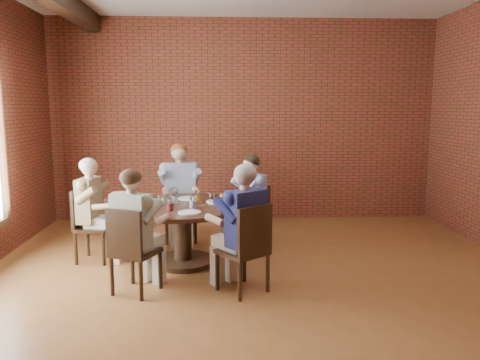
{
  "coord_description": "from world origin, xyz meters",
  "views": [
    {
      "loc": [
        -0.47,
        -4.52,
        1.93
      ],
      "look_at": [
        -0.2,
        1.0,
        1.07
      ],
      "focal_mm": 35.0,
      "sensor_mm": 36.0,
      "label": 1
    }
  ],
  "objects_px": {
    "diner_a": "(249,204)",
    "smartphone": "(227,207)",
    "diner_b": "(180,193)",
    "chair_c": "(88,222)",
    "diner_e": "(242,229)",
    "chair_d": "(131,248)",
    "diner_d": "(135,232)",
    "diner_c": "(94,210)",
    "chair_b": "(180,204)",
    "dining_table": "(182,222)",
    "chair_a": "(254,215)",
    "chair_e": "(248,246)"
  },
  "relations": [
    {
      "from": "diner_a",
      "to": "smartphone",
      "type": "distance_m",
      "value": 0.7
    },
    {
      "from": "diner_b",
      "to": "diner_a",
      "type": "bearing_deg",
      "value": -37.97
    },
    {
      "from": "diner_b",
      "to": "chair_c",
      "type": "xyz_separation_m",
      "value": [
        -1.09,
        -0.86,
        -0.2
      ]
    },
    {
      "from": "diner_b",
      "to": "diner_e",
      "type": "relative_size",
      "value": 1.04
    },
    {
      "from": "chair_d",
      "to": "diner_d",
      "type": "height_order",
      "value": "diner_d"
    },
    {
      "from": "diner_e",
      "to": "chair_c",
      "type": "bearing_deg",
      "value": -67.12
    },
    {
      "from": "diner_c",
      "to": "chair_c",
      "type": "bearing_deg",
      "value": 90.0
    },
    {
      "from": "diner_a",
      "to": "smartphone",
      "type": "xyz_separation_m",
      "value": [
        -0.31,
        -0.62,
        0.1
      ]
    },
    {
      "from": "chair_b",
      "to": "diner_b",
      "type": "relative_size",
      "value": 0.69
    },
    {
      "from": "dining_table",
      "to": "chair_a",
      "type": "distance_m",
      "value": 1.04
    },
    {
      "from": "diner_a",
      "to": "dining_table",
      "type": "bearing_deg",
      "value": -90.0
    },
    {
      "from": "dining_table",
      "to": "diner_c",
      "type": "bearing_deg",
      "value": 171.42
    },
    {
      "from": "dining_table",
      "to": "diner_b",
      "type": "relative_size",
      "value": 1.09
    },
    {
      "from": "dining_table",
      "to": "chair_e",
      "type": "relative_size",
      "value": 1.62
    },
    {
      "from": "smartphone",
      "to": "chair_d",
      "type": "bearing_deg",
      "value": -145.97
    },
    {
      "from": "smartphone",
      "to": "chair_e",
      "type": "bearing_deg",
      "value": -79.97
    },
    {
      "from": "chair_a",
      "to": "chair_e",
      "type": "distance_m",
      "value": 1.48
    },
    {
      "from": "chair_a",
      "to": "diner_c",
      "type": "height_order",
      "value": "diner_c"
    },
    {
      "from": "dining_table",
      "to": "chair_a",
      "type": "height_order",
      "value": "chair_a"
    },
    {
      "from": "dining_table",
      "to": "smartphone",
      "type": "relative_size",
      "value": 10.55
    },
    {
      "from": "dining_table",
      "to": "chair_b",
      "type": "xyz_separation_m",
      "value": [
        -0.12,
        1.14,
        -0.0
      ]
    },
    {
      "from": "chair_b",
      "to": "diner_e",
      "type": "bearing_deg",
      "value": -74.41
    },
    {
      "from": "dining_table",
      "to": "chair_c",
      "type": "relative_size",
      "value": 1.68
    },
    {
      "from": "diner_a",
      "to": "chair_e",
      "type": "distance_m",
      "value": 1.44
    },
    {
      "from": "dining_table",
      "to": "diner_b",
      "type": "bearing_deg",
      "value": 95.78
    },
    {
      "from": "dining_table",
      "to": "chair_c",
      "type": "height_order",
      "value": "chair_c"
    },
    {
      "from": "chair_e",
      "to": "dining_table",
      "type": "bearing_deg",
      "value": -90.0
    },
    {
      "from": "chair_a",
      "to": "diner_b",
      "type": "height_order",
      "value": "diner_b"
    },
    {
      "from": "chair_c",
      "to": "diner_c",
      "type": "bearing_deg",
      "value": -90.0
    },
    {
      "from": "diner_b",
      "to": "chair_e",
      "type": "xyz_separation_m",
      "value": [
        0.85,
        -2.03,
        -0.19
      ]
    },
    {
      "from": "diner_c",
      "to": "chair_d",
      "type": "height_order",
      "value": "diner_c"
    },
    {
      "from": "dining_table",
      "to": "diner_e",
      "type": "distance_m",
      "value": 1.16
    },
    {
      "from": "dining_table",
      "to": "diner_c",
      "type": "height_order",
      "value": "diner_c"
    },
    {
      "from": "diner_d",
      "to": "smartphone",
      "type": "height_order",
      "value": "diner_d"
    },
    {
      "from": "chair_d",
      "to": "smartphone",
      "type": "xyz_separation_m",
      "value": [
        1.0,
        0.78,
        0.25
      ]
    },
    {
      "from": "dining_table",
      "to": "chair_b",
      "type": "distance_m",
      "value": 1.14
    },
    {
      "from": "diner_b",
      "to": "chair_b",
      "type": "bearing_deg",
      "value": 90.0
    },
    {
      "from": "chair_e",
      "to": "chair_c",
      "type": "bearing_deg",
      "value": -67.99
    },
    {
      "from": "chair_b",
      "to": "smartphone",
      "type": "height_order",
      "value": "chair_b"
    },
    {
      "from": "diner_d",
      "to": "diner_e",
      "type": "xyz_separation_m",
      "value": [
        1.11,
        -0.03,
        0.02
      ]
    },
    {
      "from": "dining_table",
      "to": "diner_a",
      "type": "xyz_separation_m",
      "value": [
        0.85,
        0.44,
        0.12
      ]
    },
    {
      "from": "dining_table",
      "to": "chair_c",
      "type": "distance_m",
      "value": 1.21
    },
    {
      "from": "smartphone",
      "to": "chair_b",
      "type": "bearing_deg",
      "value": 112.86
    },
    {
      "from": "diner_a",
      "to": "chair_d",
      "type": "distance_m",
      "value": 1.92
    },
    {
      "from": "diner_e",
      "to": "chair_b",
      "type": "bearing_deg",
      "value": -105.5
    },
    {
      "from": "chair_a",
      "to": "chair_d",
      "type": "bearing_deg",
      "value": -71.11
    },
    {
      "from": "dining_table",
      "to": "chair_d",
      "type": "bearing_deg",
      "value": -115.5
    },
    {
      "from": "diner_b",
      "to": "diner_d",
      "type": "relative_size",
      "value": 1.08
    },
    {
      "from": "dining_table",
      "to": "diner_c",
      "type": "distance_m",
      "value": 1.14
    },
    {
      "from": "chair_a",
      "to": "diner_d",
      "type": "distance_m",
      "value": 1.92
    }
  ]
}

